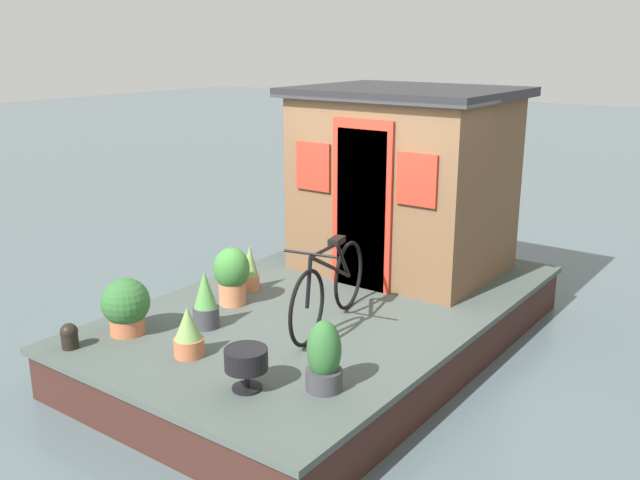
% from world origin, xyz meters
% --- Properties ---
extents(ground_plane, '(60.00, 60.00, 0.00)m').
position_xyz_m(ground_plane, '(0.00, 0.00, 0.00)').
color(ground_plane, '#4C5B60').
extents(houseboat_deck, '(5.03, 3.07, 0.50)m').
position_xyz_m(houseboat_deck, '(0.00, 0.00, 0.25)').
color(houseboat_deck, '#424C47').
rests_on(houseboat_deck, ground_plane).
extents(houseboat_cabin, '(1.92, 2.31, 2.07)m').
position_xyz_m(houseboat_cabin, '(1.41, 0.00, 1.54)').
color(houseboat_cabin, brown).
rests_on(houseboat_cabin, houseboat_deck).
extents(bicycle, '(1.61, 0.52, 0.82)m').
position_xyz_m(bicycle, '(-0.51, -0.33, 0.88)').
color(bicycle, black).
rests_on(bicycle, houseboat_deck).
extents(potted_plant_rosemary, '(0.26, 0.26, 0.44)m').
position_xyz_m(potted_plant_rosemary, '(-1.75, 0.24, 0.71)').
color(potted_plant_rosemary, '#B2603D').
rests_on(potted_plant_rosemary, houseboat_deck).
extents(potted_plant_ivy, '(0.44, 0.44, 0.52)m').
position_xyz_m(potted_plant_ivy, '(-1.75, 1.04, 0.77)').
color(potted_plant_ivy, '#B2603D').
rests_on(potted_plant_ivy, houseboat_deck).
extents(potted_plant_sage, '(0.19, 0.19, 0.49)m').
position_xyz_m(potted_plant_sage, '(-0.22, 0.90, 0.73)').
color(potted_plant_sage, '#C6754C').
rests_on(potted_plant_sage, houseboat_deck).
extents(potted_plant_thyme, '(0.24, 0.24, 0.55)m').
position_xyz_m(potted_plant_thyme, '(-1.22, 0.56, 0.76)').
color(potted_plant_thyme, '#38383D').
rests_on(potted_plant_thyme, houseboat_deck).
extents(potted_plant_succulent, '(0.36, 0.36, 0.59)m').
position_xyz_m(potted_plant_succulent, '(-0.64, 0.77, 0.81)').
color(potted_plant_succulent, '#C6754C').
rests_on(potted_plant_succulent, houseboat_deck).
extents(potted_plant_lavender, '(0.28, 0.28, 0.56)m').
position_xyz_m(potted_plant_lavender, '(-1.55, -1.03, 0.76)').
color(potted_plant_lavender, '#38383D').
rests_on(potted_plant_lavender, houseboat_deck).
extents(charcoal_grill, '(0.33, 0.33, 0.33)m').
position_xyz_m(charcoal_grill, '(-1.90, -0.55, 0.73)').
color(charcoal_grill, black).
rests_on(charcoal_grill, houseboat_deck).
extents(mooring_bollard, '(0.15, 0.15, 0.23)m').
position_xyz_m(mooring_bollard, '(-2.25, 1.18, 0.61)').
color(mooring_bollard, black).
rests_on(mooring_bollard, houseboat_deck).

